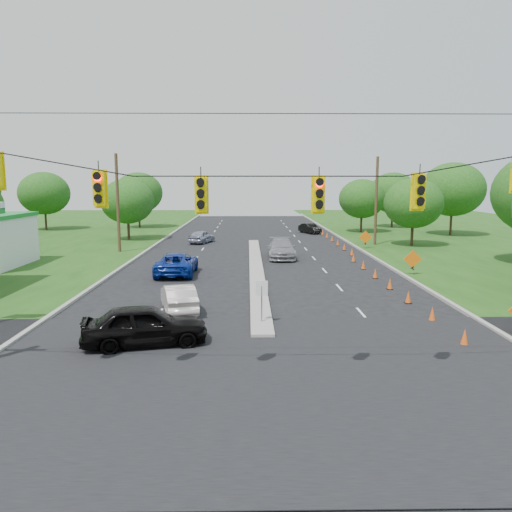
{
  "coord_description": "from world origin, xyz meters",
  "views": [
    {
      "loc": [
        -0.61,
        -15.92,
        6.42
      ],
      "look_at": [
        -0.21,
        8.53,
        2.8
      ],
      "focal_mm": 35.0,
      "sensor_mm": 36.0,
      "label": 1
    }
  ],
  "objects": [
    {
      "name": "ground",
      "position": [
        0.0,
        0.0,
        0.0
      ],
      "size": [
        160.0,
        160.0,
        0.0
      ],
      "primitive_type": "plane",
      "color": "black",
      "rests_on": "ground"
    },
    {
      "name": "cross_street",
      "position": [
        0.0,
        0.0,
        0.0
      ],
      "size": [
        160.0,
        14.0,
        0.02
      ],
      "primitive_type": "cube",
      "color": "black",
      "rests_on": "ground"
    },
    {
      "name": "curb_left",
      "position": [
        -10.1,
        30.0,
        0.0
      ],
      "size": [
        0.25,
        110.0,
        0.16
      ],
      "primitive_type": "cube",
      "color": "gray",
      "rests_on": "ground"
    },
    {
      "name": "curb_right",
      "position": [
        10.1,
        30.0,
        0.0
      ],
      "size": [
        0.25,
        110.0,
        0.16
      ],
      "primitive_type": "cube",
      "color": "gray",
      "rests_on": "ground"
    },
    {
      "name": "median",
      "position": [
        0.0,
        21.0,
        0.0
      ],
      "size": [
        1.0,
        34.0,
        0.18
      ],
      "primitive_type": "cube",
      "color": "gray",
      "rests_on": "ground"
    },
    {
      "name": "median_sign",
      "position": [
        0.0,
        6.0,
        1.46
      ],
      "size": [
        0.55,
        0.06,
        2.05
      ],
      "color": "gray",
      "rests_on": "ground"
    },
    {
      "name": "signal_span",
      "position": [
        -0.05,
        -1.0,
        4.97
      ],
      "size": [
        25.6,
        0.32,
        9.0
      ],
      "color": "#422D1C",
      "rests_on": "ground"
    },
    {
      "name": "utility_pole_far_left",
      "position": [
        -12.5,
        30.0,
        4.5
      ],
      "size": [
        0.28,
        0.28,
        9.0
      ],
      "primitive_type": "cylinder",
      "color": "#422D1C",
      "rests_on": "ground"
    },
    {
      "name": "utility_pole_far_right",
      "position": [
        12.5,
        35.0,
        4.5
      ],
      "size": [
        0.28,
        0.28,
        9.0
      ],
      "primitive_type": "cylinder",
      "color": "#422D1C",
      "rests_on": "ground"
    },
    {
      "name": "cone_0",
      "position": [
        7.97,
        3.0,
        0.35
      ],
      "size": [
        0.32,
        0.32,
        0.7
      ],
      "primitive_type": "cone",
      "color": "#D85217",
      "rests_on": "ground"
    },
    {
      "name": "cone_1",
      "position": [
        7.97,
        6.5,
        0.35
      ],
      "size": [
        0.32,
        0.32,
        0.7
      ],
      "primitive_type": "cone",
      "color": "#D85217",
      "rests_on": "ground"
    },
    {
      "name": "cone_2",
      "position": [
        7.97,
        10.0,
        0.35
      ],
      "size": [
        0.32,
        0.32,
        0.7
      ],
      "primitive_type": "cone",
      "color": "#D85217",
      "rests_on": "ground"
    },
    {
      "name": "cone_3",
      "position": [
        7.97,
        13.5,
        0.35
      ],
      "size": [
        0.32,
        0.32,
        0.7
      ],
      "primitive_type": "cone",
      "color": "#D85217",
      "rests_on": "ground"
    },
    {
      "name": "cone_4",
      "position": [
        7.97,
        17.0,
        0.35
      ],
      "size": [
        0.32,
        0.32,
        0.7
      ],
      "primitive_type": "cone",
      "color": "#D85217",
      "rests_on": "ground"
    },
    {
      "name": "cone_5",
      "position": [
        7.97,
        20.5,
        0.35
      ],
      "size": [
        0.32,
        0.32,
        0.7
      ],
      "primitive_type": "cone",
      "color": "#D85217",
      "rests_on": "ground"
    },
    {
      "name": "cone_6",
      "position": [
        7.97,
        24.0,
        0.35
      ],
      "size": [
        0.32,
        0.32,
        0.7
      ],
      "primitive_type": "cone",
      "color": "#D85217",
      "rests_on": "ground"
    },
    {
      "name": "cone_7",
      "position": [
        8.57,
        27.5,
        0.35
      ],
      "size": [
        0.32,
        0.32,
        0.7
      ],
      "primitive_type": "cone",
      "color": "#D85217",
      "rests_on": "ground"
    },
    {
      "name": "cone_8",
      "position": [
        8.57,
        31.0,
        0.35
      ],
      "size": [
        0.32,
        0.32,
        0.7
      ],
      "primitive_type": "cone",
      "color": "#D85217",
      "rests_on": "ground"
    },
    {
      "name": "cone_9",
      "position": [
        8.57,
        34.5,
        0.35
      ],
      "size": [
        0.32,
        0.32,
        0.7
      ],
      "primitive_type": "cone",
      "color": "#D85217",
      "rests_on": "ground"
    },
    {
      "name": "cone_10",
      "position": [
        8.57,
        38.0,
        0.35
      ],
      "size": [
        0.32,
        0.32,
        0.7
      ],
      "primitive_type": "cone",
      "color": "#D85217",
      "rests_on": "ground"
    },
    {
      "name": "cone_11",
      "position": [
        8.57,
        41.5,
        0.35
      ],
      "size": [
        0.32,
        0.32,
        0.7
      ],
      "primitive_type": "cone",
      "color": "#D85217",
      "rests_on": "ground"
    },
    {
      "name": "cone_12",
      "position": [
        8.57,
        45.0,
        0.35
      ],
      "size": [
        0.32,
        0.32,
        0.7
      ],
      "primitive_type": "cone",
      "color": "#D85217",
      "rests_on": "ground"
    },
    {
      "name": "cone_13",
      "position": [
        8.57,
        48.5,
        0.35
      ],
      "size": [
        0.32,
        0.32,
        0.7
      ],
      "primitive_type": "cone",
      "color": "#D85217",
      "rests_on": "ground"
    },
    {
      "name": "work_sign_1",
      "position": [
        10.8,
        18.0,
        1.09
      ],
      "size": [
        1.27,
        0.58,
        1.37
      ],
      "color": "black",
      "rests_on": "ground"
    },
    {
      "name": "work_sign_2",
      "position": [
        10.8,
        32.0,
        1.09
      ],
      "size": [
        1.27,
        0.58,
        1.37
      ],
      "color": "black",
      "rests_on": "ground"
    },
    {
      "name": "tree_4",
      "position": [
        -28.0,
        52.0,
        4.96
      ],
      "size": [
        6.72,
        6.72,
        7.84
      ],
      "color": "black",
      "rests_on": "ground"
    },
    {
      "name": "tree_5",
      "position": [
        -14.0,
        40.0,
        4.34
      ],
      "size": [
        5.88,
        5.88,
        6.86
      ],
      "color": "black",
      "rests_on": "ground"
    },
    {
      "name": "tree_6",
      "position": [
        -16.0,
        55.0,
        4.96
      ],
      "size": [
        6.72,
        6.72,
        7.84
      ],
      "color": "black",
      "rests_on": "ground"
    },
    {
      "name": "tree_9",
      "position": [
        16.0,
        34.0,
        4.34
      ],
      "size": [
        5.88,
        5.88,
        6.86
      ],
      "color": "black",
      "rests_on": "ground"
    },
    {
      "name": "tree_10",
      "position": [
        24.0,
        44.0,
        5.58
      ],
      "size": [
        7.56,
        7.56,
        8.82
      ],
      "color": "black",
      "rests_on": "ground"
    },
    {
      "name": "tree_11",
      "position": [
        20.0,
        55.0,
        4.96
      ],
      "size": [
        6.72,
        6.72,
        7.84
      ],
      "color": "black",
      "rests_on": "ground"
    },
    {
      "name": "tree_12",
      "position": [
        14.0,
        48.0,
        4.34
      ],
      "size": [
        5.88,
        5.88,
        6.86
      ],
      "color": "black",
      "rests_on": "ground"
    },
    {
      "name": "black_sedan",
      "position": [
        -4.69,
        3.22,
        0.83
      ],
      "size": [
        5.2,
        2.99,
        1.67
      ],
      "primitive_type": "imported",
      "rotation": [
        0.0,
        0.0,
        1.79
      ],
      "color": "black",
      "rests_on": "ground"
    },
    {
      "name": "white_sedan",
      "position": [
        -4.1,
        8.54,
        0.69
      ],
      "size": [
        2.49,
        4.43,
        1.38
      ],
      "primitive_type": "imported",
      "rotation": [
        0.0,
        0.0,
        3.4
      ],
      "color": "beige",
      "rests_on": "ground"
    },
    {
      "name": "blue_pickup",
      "position": [
        -5.6,
        18.65,
        0.78
      ],
      "size": [
        2.6,
        5.62,
        1.56
      ],
      "primitive_type": "imported",
      "rotation": [
        0.0,
        0.0,
        3.14
      ],
      "color": "navy",
      "rests_on": "ground"
    },
    {
      "name": "silver_car_far",
      "position": [
        2.25,
        26.18,
        0.81
      ],
      "size": [
        2.38,
        5.63,
        1.62
      ],
      "primitive_type": "imported",
      "rotation": [
        0.0,
        0.0,
        -0.02
      ],
      "color": "gray",
      "rests_on": "ground"
    },
    {
      "name": "silver_car_oncoming",
      "position": [
        -5.54,
        37.03,
        0.69
      ],
      "size": [
        2.87,
        4.35,
        1.38
      ],
      "primitive_type": "imported",
      "rotation": [
        0.0,
        0.0,
        2.8
      ],
      "color": "gray",
      "rests_on": "ground"
    },
    {
      "name": "dark_car_receding",
      "position": [
        7.25,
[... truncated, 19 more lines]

